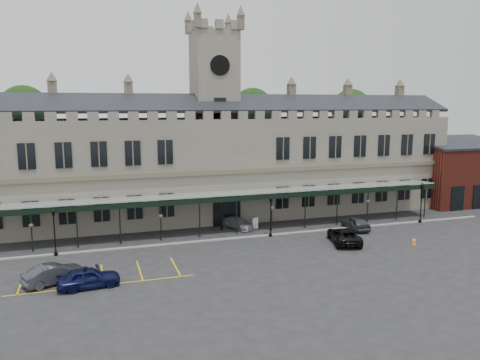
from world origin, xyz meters
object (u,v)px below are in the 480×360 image
object	(u,v)px
lamp_post_left	(54,228)
lamp_post_right	(421,199)
lamp_post_mid	(271,212)
car_left_a	(89,278)
person_b	(85,277)
traffic_cone	(414,241)
sign_board	(255,224)
car_van	(344,236)
clock_tower	(215,109)
station_building	(215,164)
car_taxi	(238,223)
person_a	(98,274)
car_left_b	(55,274)
car_right_a	(355,223)

from	to	relation	value
lamp_post_left	lamp_post_right	bearing A→B (deg)	-0.10
lamp_post_mid	car_left_a	world-z (taller)	lamp_post_mid
lamp_post_mid	person_b	xyz separation A→B (m)	(-18.34, -8.91, -1.67)
traffic_cone	sign_board	xyz separation A→B (m)	(-12.82, 10.35, 0.25)
car_left_a	car_van	size ratio (longest dim) A/B	0.84
lamp_post_left	traffic_cone	xyz separation A→B (m)	(33.25, -7.21, -2.26)
lamp_post_right	car_left_a	bearing A→B (deg)	-166.61
clock_tower	person_b	world-z (taller)	clock_tower
lamp_post_left	traffic_cone	bearing A→B (deg)	-12.23
lamp_post_mid	sign_board	bearing A→B (deg)	99.26
station_building	lamp_post_right	xyz separation A→B (m)	(21.85, -10.67, -3.66)
clock_tower	lamp_post_left	bearing A→B (deg)	-149.11
lamp_post_left	sign_board	size ratio (longest dim) A/B	3.50
car_left_a	person_b	distance (m)	0.32
car_taxi	person_a	world-z (taller)	person_a
lamp_post_left	lamp_post_mid	xyz separation A→B (m)	(20.96, -0.10, -0.07)
lamp_post_left	car_taxi	xyz separation A→B (m)	(18.65, 4.02, -2.00)
car_left_a	car_taxi	size ratio (longest dim) A/B	1.06
person_a	car_taxi	bearing A→B (deg)	-19.56
car_left_b	car_right_a	xyz separation A→B (m)	(30.50, 6.71, -0.04)
station_building	lamp_post_right	size ratio (longest dim) A/B	12.66
car_left_b	clock_tower	bearing A→B (deg)	-69.17
station_building	car_van	distance (m)	18.61
car_van	car_taxi	bearing A→B (deg)	-30.26
clock_tower	person_b	size ratio (longest dim) A/B	13.95
clock_tower	traffic_cone	xyz separation A→B (m)	(15.38, -17.90, -12.74)
sign_board	person_b	distance (m)	21.57
lamp_post_mid	car_van	bearing A→B (deg)	-36.01
sign_board	traffic_cone	bearing A→B (deg)	-56.26
traffic_cone	sign_board	distance (m)	16.48
station_building	car_taxi	xyz separation A→B (m)	(0.78, -6.59, -5.84)
car_left_a	lamp_post_mid	bearing A→B (deg)	-70.74
car_left_a	clock_tower	bearing A→B (deg)	-44.05
traffic_cone	person_a	distance (m)	29.72
station_building	sign_board	xyz separation A→B (m)	(2.56, -7.46, -5.85)
station_building	car_van	world-z (taller)	station_building
car_taxi	lamp_post_mid	bearing A→B (deg)	-82.67
car_left_a	person_a	world-z (taller)	person_a
lamp_post_right	car_left_b	size ratio (longest dim) A/B	1.02
car_left_b	car_taxi	xyz separation A→B (m)	(18.28, 11.16, -0.14)
lamp_post_mid	person_b	distance (m)	20.46
sign_board	car_right_a	bearing A→B (deg)	-36.27
clock_tower	person_a	bearing A→B (deg)	-127.06
lamp_post_mid	car_taxi	xyz separation A→B (m)	(-2.31, 4.12, -1.94)
station_building	car_left_a	bearing A→B (deg)	-127.65
car_left_a	car_taxi	xyz separation A→B (m)	(15.78, 12.86, -0.16)
car_right_a	person_a	world-z (taller)	person_a
lamp_post_mid	traffic_cone	size ratio (longest dim) A/B	5.77
lamp_post_left	traffic_cone	world-z (taller)	lamp_post_left
person_b	station_building	bearing A→B (deg)	-128.14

